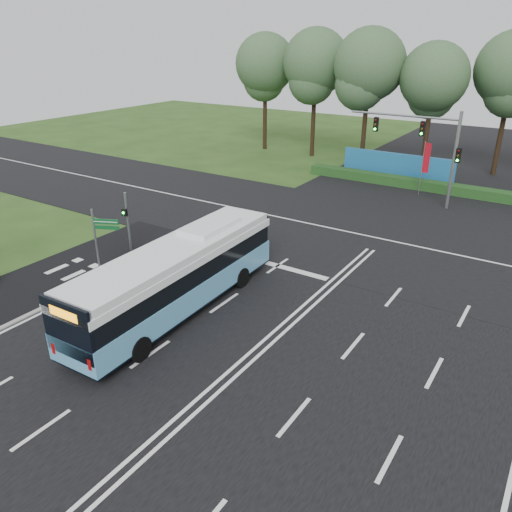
{
  "coord_description": "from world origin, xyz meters",
  "views": [
    {
      "loc": [
        9.37,
        -16.68,
        11.78
      ],
      "look_at": [
        -2.79,
        2.0,
        1.88
      ],
      "focal_mm": 35.0,
      "sensor_mm": 36.0,
      "label": 1
    }
  ],
  "objects": [
    {
      "name": "ground",
      "position": [
        0.0,
        0.0,
        0.0
      ],
      "size": [
        120.0,
        120.0,
        0.0
      ],
      "primitive_type": "plane",
      "color": "#264517",
      "rests_on": "ground"
    },
    {
      "name": "road_main",
      "position": [
        0.0,
        0.0,
        0.02
      ],
      "size": [
        20.0,
        120.0,
        0.04
      ],
      "primitive_type": "cube",
      "color": "black",
      "rests_on": "ground"
    },
    {
      "name": "road_cross",
      "position": [
        0.0,
        12.0,
        0.03
      ],
      "size": [
        120.0,
        14.0,
        0.05
      ],
      "primitive_type": "cube",
      "color": "black",
      "rests_on": "ground"
    },
    {
      "name": "bike_path",
      "position": [
        -12.5,
        -3.0,
        0.03
      ],
      "size": [
        5.0,
        18.0,
        0.06
      ],
      "primitive_type": "cube",
      "color": "black",
      "rests_on": "ground"
    },
    {
      "name": "kerb_strip",
      "position": [
        -10.1,
        -3.0,
        0.06
      ],
      "size": [
        0.25,
        18.0,
        0.12
      ],
      "primitive_type": "cube",
      "color": "gray",
      "rests_on": "ground"
    },
    {
      "name": "city_bus",
      "position": [
        -4.67,
        -1.63,
        1.77
      ],
      "size": [
        2.94,
        12.31,
        3.51
      ],
      "rotation": [
        0.0,
        0.0,
        0.03
      ],
      "color": "#5398C2",
      "rests_on": "ground"
    },
    {
      "name": "pedestrian_signal",
      "position": [
        -11.76,
        2.09,
        1.97
      ],
      "size": [
        0.31,
        0.42,
        3.6
      ],
      "rotation": [
        0.0,
        0.0,
        0.12
      ],
      "color": "gray",
      "rests_on": "ground"
    },
    {
      "name": "street_sign",
      "position": [
        -10.55,
        -0.86,
        2.33
      ],
      "size": [
        1.31,
        0.66,
        3.66
      ],
      "rotation": [
        0.0,
        0.0,
        0.43
      ],
      "color": "gray",
      "rests_on": "ground"
    },
    {
      "name": "banner_flag_mid",
      "position": [
        -0.53,
        22.71,
        2.82
      ],
      "size": [
        0.6,
        0.29,
        4.31
      ],
      "rotation": [
        0.0,
        0.0,
        -0.41
      ],
      "color": "gray",
      "rests_on": "ground"
    },
    {
      "name": "traffic_light_gantry",
      "position": [
        0.21,
        20.5,
        4.66
      ],
      "size": [
        8.41,
        0.28,
        7.0
      ],
      "color": "gray",
      "rests_on": "ground"
    },
    {
      "name": "hedge",
      "position": [
        0.0,
        24.5,
        0.4
      ],
      "size": [
        22.0,
        1.2,
        0.8
      ],
      "primitive_type": "cube",
      "color": "#163C15",
      "rests_on": "ground"
    },
    {
      "name": "blue_hoarding",
      "position": [
        -4.0,
        27.0,
        1.1
      ],
      "size": [
        10.0,
        0.3,
        2.2
      ],
      "primitive_type": "cube",
      "color": "#1B6196",
      "rests_on": "ground"
    },
    {
      "name": "eucalyptus_row",
      "position": [
        -1.66,
        31.28,
        8.83
      ],
      "size": [
        47.97,
        9.86,
        12.6
      ],
      "color": "black",
      "rests_on": "ground"
    }
  ]
}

